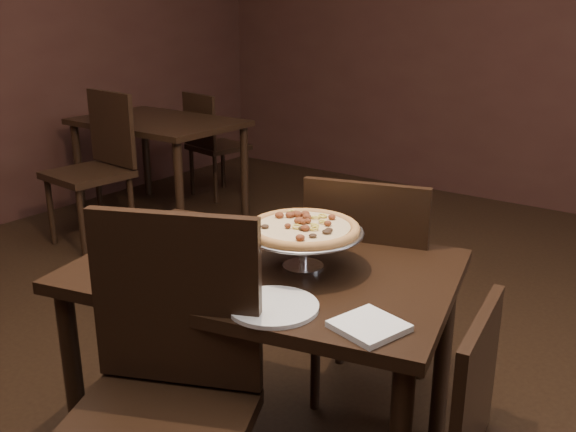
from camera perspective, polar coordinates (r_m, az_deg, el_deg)
The scene contains 15 objects.
room at distance 1.87m, azimuth -1.47°, elevation 15.46°, with size 6.04×7.04×2.84m.
dining_table at distance 2.05m, azimuth -1.97°, elevation -6.83°, with size 1.30×1.01×0.72m.
background_table at distance 4.69m, azimuth -11.45°, elevation 7.25°, with size 1.15×0.77×0.72m.
pizza_stand at distance 1.95m, azimuth 1.37°, elevation -1.16°, with size 0.37×0.37×0.15m.
parmesan_shaker at distance 1.99m, azimuth -6.47°, elevation -2.93°, with size 0.07×0.07×0.12m.
pepper_flake_shaker at distance 1.99m, azimuth -9.12°, elevation -3.43°, with size 0.05×0.05×0.09m.
packet_caddy at distance 2.01m, azimuth -12.36°, elevation -3.83°, with size 0.10×0.10×0.07m.
napkin_stack at distance 1.64m, azimuth 7.22°, elevation -9.68°, with size 0.16×0.16×0.02m, color white.
plate_left at distance 2.35m, azimuth -8.19°, elevation -0.92°, with size 0.24×0.24×0.01m, color white.
plate_near at distance 1.73m, azimuth -1.33°, elevation -8.05°, with size 0.25×0.25×0.01m, color white.
serving_spatula at distance 1.93m, azimuth 2.81°, elevation -1.47°, with size 0.16×0.16×0.02m.
chair_far at distance 2.41m, azimuth 7.29°, elevation -6.04°, with size 0.54×0.54×0.93m.
chair_near at distance 1.73m, azimuth -11.21°, elevation -15.40°, with size 0.61×0.61×0.99m.
bg_chair_far at distance 5.17m, azimuth -6.82°, elevation 6.64°, with size 0.46×0.46×0.84m.
bg_chair_near at distance 4.31m, azimuth -16.60°, elevation 4.60°, with size 0.49×0.49×0.97m.
Camera 1 is at (1.20, -1.46, 1.50)m, focal length 40.00 mm.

